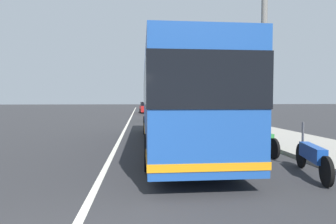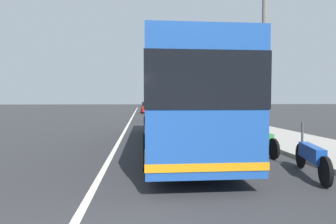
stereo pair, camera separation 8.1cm
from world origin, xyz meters
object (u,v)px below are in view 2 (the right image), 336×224
at_px(car_far_distant, 161,113).
at_px(motorcycle_by_tree, 311,156).
at_px(car_side_street, 155,109).
at_px(coach_bus, 174,99).
at_px(utility_pole, 264,61).
at_px(motorcycle_mid_row, 262,140).
at_px(car_ahead_same_lane, 148,108).

bearing_deg(car_far_distant, motorcycle_by_tree, -176.36).
distance_m(car_far_distant, car_side_street, 10.34).
bearing_deg(car_far_distant, coach_bus, 174.13).
distance_m(motorcycle_by_tree, utility_pole, 8.80).
bearing_deg(coach_bus, car_far_distant, -0.88).
height_order(motorcycle_mid_row, utility_pole, utility_pole).
distance_m(car_far_distant, car_ahead_same_lane, 15.29).
bearing_deg(motorcycle_by_tree, utility_pole, -1.72).
bearing_deg(utility_pole, car_side_street, 13.40).
xyz_separation_m(coach_bus, motorcycle_by_tree, (-4.72, -2.88, -1.42)).
xyz_separation_m(car_ahead_same_lane, utility_pole, (-25.48, -5.63, 3.24)).
bearing_deg(motorcycle_mid_row, coach_bus, 55.21).
xyz_separation_m(motorcycle_by_tree, car_side_street, (28.30, 2.60, 0.20)).
height_order(coach_bus, car_far_distant, coach_bus).
xyz_separation_m(coach_bus, motorcycle_mid_row, (-1.92, -2.87, -1.43)).
xyz_separation_m(coach_bus, car_ahead_same_lane, (28.51, 0.46, -1.18)).
bearing_deg(utility_pole, motorcycle_mid_row, 155.12).
distance_m(coach_bus, car_far_distant, 13.31).
relative_size(car_far_distant, car_side_street, 1.15).
distance_m(coach_bus, utility_pole, 6.34).
height_order(motorcycle_by_tree, car_far_distant, car_far_distant).
bearing_deg(car_far_distant, car_ahead_same_lane, -1.45).
bearing_deg(coach_bus, motorcycle_by_tree, -148.04).
bearing_deg(car_side_street, utility_pole, -170.40).
xyz_separation_m(coach_bus, car_far_distant, (13.25, -0.34, -1.24)).
distance_m(motorcycle_mid_row, car_ahead_same_lane, 30.62).
bearing_deg(coach_bus, utility_pole, -59.00).
relative_size(car_far_distant, utility_pole, 0.59).
distance_m(coach_bus, motorcycle_by_tree, 5.70).
relative_size(car_ahead_same_lane, utility_pole, 0.59).
xyz_separation_m(car_far_distant, utility_pole, (-10.21, -4.84, 3.30)).
distance_m(coach_bus, motorcycle_mid_row, 3.74).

